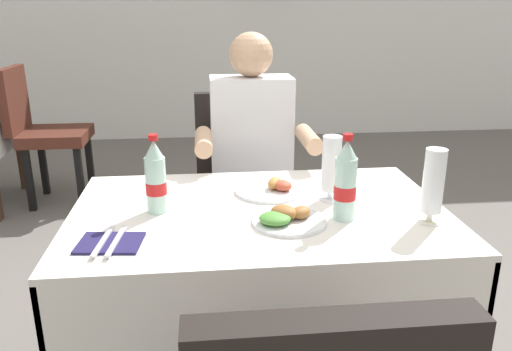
{
  "coord_description": "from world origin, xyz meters",
  "views": [
    {
      "loc": [
        -0.22,
        -1.54,
        1.37
      ],
      "look_at": [
        -0.06,
        0.07,
        0.83
      ],
      "focal_mm": 35.85,
      "sensor_mm": 36.0,
      "label": 1
    }
  ],
  "objects_px": {
    "seated_diner_far": "(253,159)",
    "plate_near_camera": "(286,218)",
    "chair_far_diner_seat": "(241,185)",
    "cola_bottle_primary": "(156,179)",
    "cola_bottle_secondary": "(345,183)",
    "main_dining_table": "(259,258)",
    "napkin_cutlery_set": "(110,243)",
    "beer_glass_left": "(433,185)",
    "plate_far_diner": "(272,189)",
    "background_chair_right": "(42,127)",
    "beer_glass_middle": "(331,167)"
  },
  "relations": [
    {
      "from": "seated_diner_far",
      "to": "napkin_cutlery_set",
      "type": "relative_size",
      "value": 6.49
    },
    {
      "from": "plate_far_diner",
      "to": "chair_far_diner_seat",
      "type": "bearing_deg",
      "value": 95.43
    },
    {
      "from": "chair_far_diner_seat",
      "to": "plate_near_camera",
      "type": "distance_m",
      "value": 0.92
    },
    {
      "from": "main_dining_table",
      "to": "napkin_cutlery_set",
      "type": "xyz_separation_m",
      "value": [
        -0.43,
        -0.21,
        0.18
      ]
    },
    {
      "from": "cola_bottle_secondary",
      "to": "main_dining_table",
      "type": "bearing_deg",
      "value": 157.25
    },
    {
      "from": "seated_diner_far",
      "to": "beer_glass_left",
      "type": "distance_m",
      "value": 0.95
    },
    {
      "from": "main_dining_table",
      "to": "napkin_cutlery_set",
      "type": "relative_size",
      "value": 6.15
    },
    {
      "from": "main_dining_table",
      "to": "plate_near_camera",
      "type": "distance_m",
      "value": 0.24
    },
    {
      "from": "chair_far_diner_seat",
      "to": "seated_diner_far",
      "type": "distance_m",
      "value": 0.2
    },
    {
      "from": "beer_glass_middle",
      "to": "plate_near_camera",
      "type": "bearing_deg",
      "value": -134.72
    },
    {
      "from": "plate_far_diner",
      "to": "napkin_cutlery_set",
      "type": "relative_size",
      "value": 1.21
    },
    {
      "from": "chair_far_diner_seat",
      "to": "plate_far_diner",
      "type": "distance_m",
      "value": 0.66
    },
    {
      "from": "plate_near_camera",
      "to": "cola_bottle_primary",
      "type": "height_order",
      "value": "cola_bottle_primary"
    },
    {
      "from": "seated_diner_far",
      "to": "plate_near_camera",
      "type": "xyz_separation_m",
      "value": [
        0.02,
        -0.79,
        0.05
      ]
    },
    {
      "from": "plate_near_camera",
      "to": "beer_glass_middle",
      "type": "relative_size",
      "value": 1.01
    },
    {
      "from": "plate_far_diner",
      "to": "beer_glass_middle",
      "type": "relative_size",
      "value": 1.07
    },
    {
      "from": "beer_glass_left",
      "to": "beer_glass_middle",
      "type": "relative_size",
      "value": 1.04
    },
    {
      "from": "seated_diner_far",
      "to": "beer_glass_middle",
      "type": "height_order",
      "value": "seated_diner_far"
    },
    {
      "from": "plate_far_diner",
      "to": "plate_near_camera",
      "type": "bearing_deg",
      "value": -88.33
    },
    {
      "from": "chair_far_diner_seat",
      "to": "background_chair_right",
      "type": "bearing_deg",
      "value": 133.91
    },
    {
      "from": "plate_far_diner",
      "to": "background_chair_right",
      "type": "distance_m",
      "value": 2.4
    },
    {
      "from": "plate_near_camera",
      "to": "napkin_cutlery_set",
      "type": "bearing_deg",
      "value": -170.0
    },
    {
      "from": "plate_far_diner",
      "to": "seated_diner_far",
      "type": "bearing_deg",
      "value": 91.73
    },
    {
      "from": "main_dining_table",
      "to": "background_chair_right",
      "type": "bearing_deg",
      "value": 121.41
    },
    {
      "from": "main_dining_table",
      "to": "plate_near_camera",
      "type": "height_order",
      "value": "plate_near_camera"
    },
    {
      "from": "chair_far_diner_seat",
      "to": "cola_bottle_primary",
      "type": "relative_size",
      "value": 3.87
    },
    {
      "from": "chair_far_diner_seat",
      "to": "cola_bottle_primary",
      "type": "xyz_separation_m",
      "value": [
        -0.32,
        -0.76,
        0.3
      ]
    },
    {
      "from": "plate_near_camera",
      "to": "napkin_cutlery_set",
      "type": "height_order",
      "value": "plate_near_camera"
    },
    {
      "from": "beer_glass_middle",
      "to": "napkin_cutlery_set",
      "type": "height_order",
      "value": "beer_glass_middle"
    },
    {
      "from": "plate_near_camera",
      "to": "beer_glass_left",
      "type": "distance_m",
      "value": 0.44
    },
    {
      "from": "seated_diner_far",
      "to": "plate_far_diner",
      "type": "height_order",
      "value": "seated_diner_far"
    },
    {
      "from": "beer_glass_left",
      "to": "cola_bottle_primary",
      "type": "height_order",
      "value": "cola_bottle_primary"
    },
    {
      "from": "beer_glass_middle",
      "to": "background_chair_right",
      "type": "height_order",
      "value": "background_chair_right"
    },
    {
      "from": "napkin_cutlery_set",
      "to": "beer_glass_left",
      "type": "bearing_deg",
      "value": 3.2
    },
    {
      "from": "main_dining_table",
      "to": "beer_glass_left",
      "type": "distance_m",
      "value": 0.6
    },
    {
      "from": "cola_bottle_primary",
      "to": "napkin_cutlery_set",
      "type": "relative_size",
      "value": 1.29
    },
    {
      "from": "cola_bottle_secondary",
      "to": "seated_diner_far",
      "type": "bearing_deg",
      "value": 104.76
    },
    {
      "from": "seated_diner_far",
      "to": "background_chair_right",
      "type": "relative_size",
      "value": 1.3
    },
    {
      "from": "main_dining_table",
      "to": "beer_glass_middle",
      "type": "xyz_separation_m",
      "value": [
        0.24,
        0.06,
        0.29
      ]
    },
    {
      "from": "plate_far_diner",
      "to": "cola_bottle_secondary",
      "type": "height_order",
      "value": "cola_bottle_secondary"
    },
    {
      "from": "beer_glass_left",
      "to": "background_chair_right",
      "type": "height_order",
      "value": "beer_glass_left"
    },
    {
      "from": "beer_glass_middle",
      "to": "plate_far_diner",
      "type": "bearing_deg",
      "value": 153.6
    },
    {
      "from": "plate_near_camera",
      "to": "seated_diner_far",
      "type": "bearing_deg",
      "value": 91.71
    },
    {
      "from": "plate_far_diner",
      "to": "cola_bottle_primary",
      "type": "relative_size",
      "value": 0.94
    },
    {
      "from": "cola_bottle_secondary",
      "to": "chair_far_diner_seat",
      "type": "bearing_deg",
      "value": 105.69
    },
    {
      "from": "beer_glass_left",
      "to": "background_chair_right",
      "type": "bearing_deg",
      "value": 128.16
    },
    {
      "from": "plate_far_diner",
      "to": "background_chair_right",
      "type": "bearing_deg",
      "value": 124.48
    },
    {
      "from": "main_dining_table",
      "to": "plate_far_diner",
      "type": "relative_size",
      "value": 5.09
    },
    {
      "from": "chair_far_diner_seat",
      "to": "cola_bottle_secondary",
      "type": "xyz_separation_m",
      "value": [
        0.25,
        -0.88,
        0.31
      ]
    },
    {
      "from": "cola_bottle_secondary",
      "to": "background_chair_right",
      "type": "distance_m",
      "value": 2.73
    }
  ]
}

